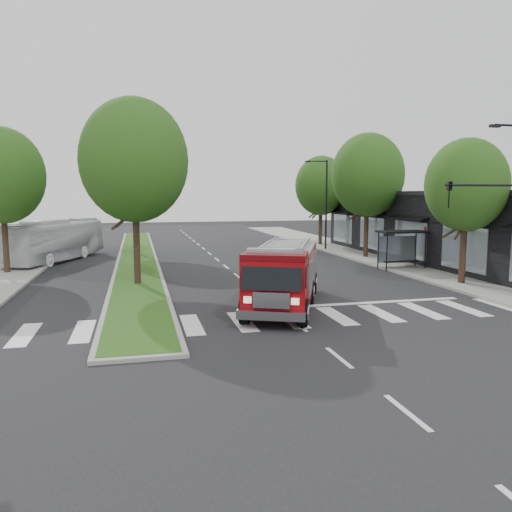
{
  "coord_description": "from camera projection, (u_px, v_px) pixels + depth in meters",
  "views": [
    {
      "loc": [
        -5.96,
        -21.89,
        5.02
      ],
      "look_at": [
        0.08,
        3.36,
        1.8
      ],
      "focal_mm": 35.0,
      "sensor_mm": 36.0,
      "label": 1
    }
  ],
  "objects": [
    {
      "name": "tree_right_near",
      "position": [
        466.0,
        185.0,
        27.03
      ],
      "size": [
        4.4,
        4.4,
        8.05
      ],
      "color": "black",
      "rests_on": "ground"
    },
    {
      "name": "tree_right_mid",
      "position": [
        368.0,
        175.0,
        38.49
      ],
      "size": [
        5.6,
        5.6,
        9.72
      ],
      "color": "black",
      "rests_on": "ground"
    },
    {
      "name": "tree_median_near",
      "position": [
        134.0,
        161.0,
        26.68
      ],
      "size": [
        5.8,
        5.8,
        10.16
      ],
      "color": "black",
      "rests_on": "ground"
    },
    {
      "name": "tree_left_mid",
      "position": [
        1.0,
        176.0,
        30.71
      ],
      "size": [
        5.2,
        5.2,
        9.16
      ],
      "color": "black",
      "rests_on": "ground"
    },
    {
      "name": "ground",
      "position": [
        271.0,
        303.0,
        23.12
      ],
      "size": [
        140.0,
        140.0,
        0.0
      ],
      "primitive_type": "plane",
      "color": "black",
      "rests_on": "ground"
    },
    {
      "name": "sidewalk_right",
      "position": [
        403.0,
        264.0,
        35.65
      ],
      "size": [
        5.0,
        80.0,
        0.15
      ],
      "primitive_type": "cube",
      "color": "gray",
      "rests_on": "ground"
    },
    {
      "name": "tree_right_far",
      "position": [
        321.0,
        186.0,
        48.22
      ],
      "size": [
        5.0,
        5.0,
        8.73
      ],
      "color": "black",
      "rests_on": "ground"
    },
    {
      "name": "tree_median_far",
      "position": [
        135.0,
        176.0,
        40.24
      ],
      "size": [
        5.6,
        5.6,
        9.72
      ],
      "color": "black",
      "rests_on": "ground"
    },
    {
      "name": "streetlight_right_far",
      "position": [
        325.0,
        200.0,
        44.26
      ],
      "size": [
        2.11,
        0.2,
        8.0
      ],
      "color": "black",
      "rests_on": "ground"
    },
    {
      "name": "storefront_row",
      "position": [
        460.0,
        229.0,
        36.39
      ],
      "size": [
        8.0,
        30.0,
        5.0
      ],
      "primitive_type": "cube",
      "color": "black",
      "rests_on": "ground"
    },
    {
      "name": "bus_shelter",
      "position": [
        401.0,
        239.0,
        33.32
      ],
      "size": [
        3.2,
        1.6,
        2.61
      ],
      "color": "black",
      "rests_on": "ground"
    },
    {
      "name": "streetlight_right_near",
      "position": [
        509.0,
        203.0,
        21.39
      ],
      "size": [
        4.08,
        0.22,
        8.0
      ],
      "color": "black",
      "rests_on": "ground"
    },
    {
      "name": "fire_engine",
      "position": [
        284.0,
        275.0,
        22.28
      ],
      "size": [
        5.65,
        8.8,
        2.94
      ],
      "rotation": [
        0.0,
        0.0,
        -0.4
      ],
      "color": "#5A0408",
      "rests_on": "ground"
    },
    {
      "name": "median",
      "position": [
        137.0,
        258.0,
        39.09
      ],
      "size": [
        3.0,
        50.0,
        0.15
      ],
      "color": "gray",
      "rests_on": "ground"
    },
    {
      "name": "city_bus",
      "position": [
        55.0,
        241.0,
        37.38
      ],
      "size": [
        6.46,
        11.47,
        3.14
      ],
      "primitive_type": "imported",
      "rotation": [
        0.0,
        0.0,
        -0.36
      ],
      "color": "silver",
      "rests_on": "ground"
    }
  ]
}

